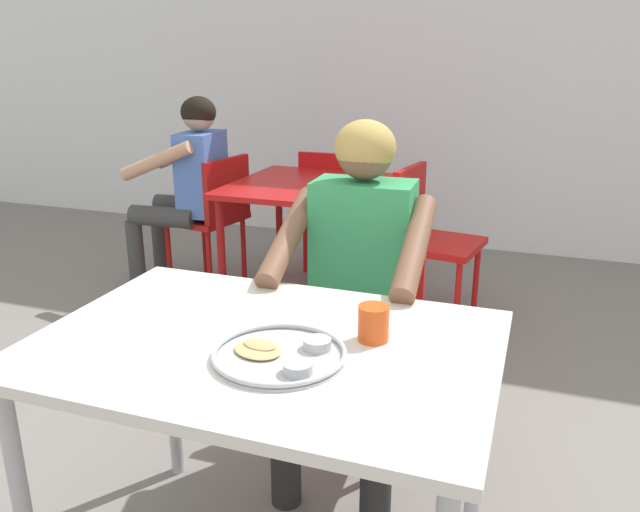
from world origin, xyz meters
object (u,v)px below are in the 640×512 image
Objects in this scene: table_background_red at (312,197)px; chair_red_right at (427,233)px; table_foreground at (265,369)px; thali_tray at (281,354)px; chair_foreground at (370,307)px; patron_background at (188,177)px; chair_red_far at (335,202)px; drinking_cup at (373,322)px; diner_foreground at (356,271)px; chair_red_left at (214,211)px.

chair_red_right reaches higher than table_background_red.
table_foreground is at bearing -91.71° from chair_red_right.
thali_tray is (0.08, -0.07, 0.09)m from table_foreground.
patron_background is (-1.44, 1.12, 0.20)m from chair_foreground.
chair_red_far is 0.69× the size of patron_background.
chair_red_right is (-0.02, 2.04, -0.26)m from thali_tray.
chair_foreground is 1.31m from table_background_red.
drinking_cup reaches higher than chair_red_far.
chair_red_far is (-0.06, 0.58, -0.16)m from table_background_red.
chair_foreground is 1.10m from chair_red_right.
diner_foreground is (-0.20, 0.54, -0.07)m from drinking_cup.
patron_background reaches higher than table_foreground.
chair_red_left is (-1.31, 1.17, -0.01)m from chair_foreground.
diner_foreground reaches higher than table_background_red.
chair_red_left reaches higher than table_background_red.
patron_background is (-1.45, 1.34, -0.02)m from diner_foreground.
patron_background is at bearing 131.24° from drinking_cup.
table_background_red is at bearing 115.89° from diner_foreground.
chair_red_left is (-1.34, 2.10, -0.27)m from thali_tray.
table_foreground is 12.63× the size of drinking_cup.
chair_foreground is 1.07× the size of chair_red_left.
chair_red_far is (-0.71, 1.93, -0.25)m from diner_foreground.
patron_background is at bearing -141.35° from chair_red_far.
patron_background is at bearing 179.43° from chair_red_right.
table_background_red is at bearing 108.28° from thali_tray.
chair_red_right is (-0.20, 1.87, -0.29)m from drinking_cup.
drinking_cup is at bearing 43.36° from thali_tray.
table_background_red is (-0.68, 2.06, -0.12)m from thali_tray.
chair_foreground is at bearing -41.82° from chair_red_left.
chair_red_far is at bearing 41.95° from chair_red_left.
patron_background reaches higher than chair_red_right.
table_background_red is at bearing 106.93° from table_foreground.
chair_red_right reaches higher than chair_red_left.
chair_foreground is at bearing -37.78° from patron_background.
chair_red_right is (0.66, -0.02, -0.14)m from table_background_red.
drinking_cup is 2.66m from chair_red_far.
thali_tray is at bearing -88.06° from chair_foreground.
chair_red_left is at bearing 122.47° from thali_tray.
chair_red_right is (0.01, 1.33, -0.22)m from diner_foreground.
chair_foreground is 0.32m from diner_foreground.
table_background_red is 0.67m from chair_red_left.
chair_red_right reaches higher than drinking_cup.
table_background_red is 0.80m from patron_background.
diner_foreground is (-0.02, 0.71, -0.03)m from thali_tray.
chair_red_far is at bearing 110.22° from diner_foreground.
thali_tray reaches higher than table_background_red.
patron_background is (-1.65, 1.88, -0.09)m from drinking_cup.
table_background_red is at bearing 114.39° from drinking_cup.
table_background_red is (-0.66, 1.35, -0.09)m from diner_foreground.
diner_foreground is 2.08m from chair_red_far.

